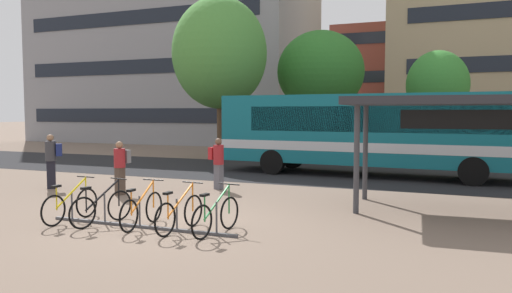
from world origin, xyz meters
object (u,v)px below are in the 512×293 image
Objects in this scene: parked_bicycle_yellow_0 at (71,205)px; parked_bicycle_orange_2 at (142,210)px; transit_shelter at (480,104)px; street_tree_1 at (437,85)px; parked_bicycle_green_4 at (216,216)px; commuter_red_pack_0 at (218,160)px; commuter_grey_pack_2 at (121,164)px; street_tree_2 at (220,53)px; street_tree_0 at (321,72)px; city_bus at (370,131)px; parked_bicycle_orange_3 at (180,214)px; commuter_navy_pack_1 at (52,157)px; parked_bicycle_black_1 at (102,208)px.

parked_bicycle_yellow_0 and parked_bicycle_orange_2 have the same top height.
transit_shelter is 1.15× the size of street_tree_1.
transit_shelter reaches higher than parked_bicycle_green_4.
commuter_grey_pack_2 is (-2.25, -2.09, -0.02)m from commuter_red_pack_0.
street_tree_1 is 0.67× the size of street_tree_2.
street_tree_1 is at bearing 1.84° from street_tree_0.
parked_bicycle_orange_2 is at bearing -83.17° from parked_bicycle_yellow_0.
commuter_red_pack_0 is at bearing -115.38° from street_tree_1.
parked_bicycle_orange_3 is at bearing 80.80° from city_bus.
parked_bicycle_green_4 is at bearing -64.24° from street_tree_2.
commuter_grey_pack_2 is at bearing 39.56° from parked_bicycle_orange_2.
parked_bicycle_yellow_0 is at bearing 67.65° from city_bus.
street_tree_2 is at bearing -22.46° from city_bus.
parked_bicycle_orange_2 is at bearing 99.26° from parked_bicycle_green_4.
parked_bicycle_yellow_0 is 1.00× the size of parked_bicycle_orange_3.
commuter_red_pack_0 is 5.45m from commuter_navy_pack_1.
commuter_navy_pack_1 is at bearing 41.02° from city_bus.
parked_bicycle_orange_2 is (1.84, 0.16, 0.00)m from parked_bicycle_yellow_0.
street_tree_1 is at bearing -167.44° from commuter_navy_pack_1.
parked_bicycle_black_1 is 0.99× the size of parked_bicycle_orange_2.
parked_bicycle_black_1 is at bearing -85.89° from parked_bicycle_yellow_0.
transit_shelter is 0.77× the size of street_tree_2.
parked_bicycle_yellow_0 is 0.26× the size of transit_shelter.
street_tree_0 is at bearing 107.97° from commuter_red_pack_0.
commuter_grey_pack_2 is at bearing -119.06° from street_tree_1.
commuter_grey_pack_2 is 0.19× the size of street_tree_2.
street_tree_0 reaches higher than parked_bicycle_yellow_0.
commuter_red_pack_0 is (-7.68, 1.01, -1.75)m from transit_shelter.
transit_shelter is (5.09, 4.31, 2.32)m from parked_bicycle_green_4.
street_tree_2 reaches higher than parked_bicycle_black_1.
parked_bicycle_orange_3 is 7.71m from transit_shelter.
commuter_grey_pack_2 is at bearing -118.87° from commuter_red_pack_0.
city_bus is 9.41m from street_tree_0.
street_tree_1 is (-1.34, 14.37, 1.23)m from transit_shelter.
commuter_navy_pack_1 is (-5.09, -1.95, 0.08)m from commuter_red_pack_0.
transit_shelter is 12.91m from commuter_navy_pack_1.
street_tree_0 is at bearing 40.65° from street_tree_2.
street_tree_2 is at bearing 16.35° from parked_bicycle_orange_2.
parked_bicycle_green_4 is (2.76, 0.18, 0.00)m from parked_bicycle_black_1.
commuter_red_pack_0 is at bearing 9.65° from parked_bicycle_black_1.
parked_bicycle_black_1 is 2.77m from parked_bicycle_green_4.
parked_bicycle_orange_3 is at bearing 112.60° from commuter_navy_pack_1.
commuter_red_pack_0 is at bearing 22.55° from parked_bicycle_orange_3.
parked_bicycle_orange_3 is 16.80m from street_tree_2.
parked_bicycle_yellow_0 is 5.47m from commuter_navy_pack_1.
parked_bicycle_black_1 is (-4.25, -10.72, -1.39)m from city_bus.
parked_bicycle_black_1 is (0.85, 0.03, 0.00)m from parked_bicycle_yellow_0.
parked_bicycle_orange_2 and parked_bicycle_green_4 have the same top height.
parked_bicycle_black_1 is at bearing -153.45° from transit_shelter.
commuter_grey_pack_2 is (-2.08, 3.41, 0.56)m from parked_bicycle_black_1.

